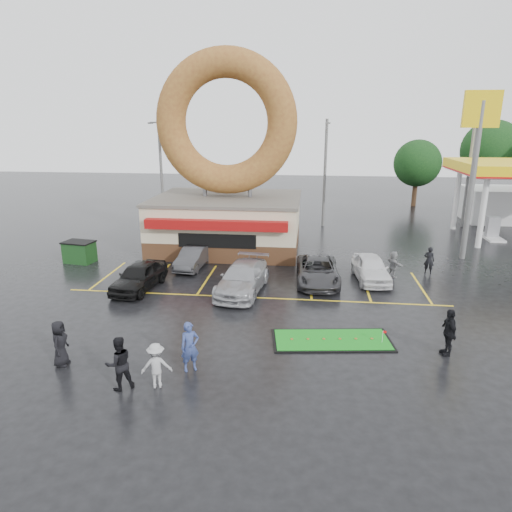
# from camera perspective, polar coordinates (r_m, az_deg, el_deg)

# --- Properties ---
(ground) EXTENTS (120.00, 120.00, 0.00)m
(ground) POSITION_cam_1_polar(r_m,az_deg,el_deg) (20.65, -1.48, -8.68)
(ground) COLOR black
(ground) RESTS_ON ground
(donut_shop) EXTENTS (10.20, 8.70, 13.50)m
(donut_shop) POSITION_cam_1_polar(r_m,az_deg,el_deg) (32.27, -3.63, 8.76)
(donut_shop) COLOR #472B19
(donut_shop) RESTS_ON ground
(shell_sign) EXTENTS (2.20, 0.36, 10.60)m
(shell_sign) POSITION_cam_1_polar(r_m,az_deg,el_deg) (32.24, 25.91, 12.39)
(shell_sign) COLOR slate
(shell_sign) RESTS_ON ground
(streetlight_left) EXTENTS (0.40, 2.21, 9.00)m
(streetlight_left) POSITION_cam_1_polar(r_m,az_deg,el_deg) (40.65, -11.81, 10.49)
(streetlight_left) COLOR slate
(streetlight_left) RESTS_ON ground
(streetlight_mid) EXTENTS (0.40, 2.21, 9.00)m
(streetlight_mid) POSITION_cam_1_polar(r_m,az_deg,el_deg) (39.65, 8.62, 10.51)
(streetlight_mid) COLOR slate
(streetlight_mid) RESTS_ON ground
(streetlight_right) EXTENTS (0.40, 2.21, 9.00)m
(streetlight_right) POSITION_cam_1_polar(r_m,az_deg,el_deg) (42.75, 25.09, 9.59)
(streetlight_right) COLOR slate
(streetlight_right) RESTS_ON ground
(tree_far_c) EXTENTS (6.30, 6.30, 9.00)m
(tree_far_c) POSITION_cam_1_polar(r_m,az_deg,el_deg) (56.03, 27.36, 11.68)
(tree_far_c) COLOR #332114
(tree_far_c) RESTS_ON ground
(tree_far_d) EXTENTS (4.90, 4.90, 7.00)m
(tree_far_d) POSITION_cam_1_polar(r_m,az_deg,el_deg) (51.94, 19.52, 10.86)
(tree_far_d) COLOR #332114
(tree_far_d) RESTS_ON ground
(car_black) EXTENTS (2.27, 4.55, 1.49)m
(car_black) POSITION_cam_1_polar(r_m,az_deg,el_deg) (25.46, -14.41, -2.45)
(car_black) COLOR black
(car_black) RESTS_ON ground
(car_dgrey) EXTENTS (1.68, 3.98, 1.28)m
(car_dgrey) POSITION_cam_1_polar(r_m,az_deg,el_deg) (28.60, -7.88, -0.22)
(car_dgrey) COLOR #303033
(car_dgrey) RESTS_ON ground
(car_silver) EXTENTS (2.74, 5.46, 1.52)m
(car_silver) POSITION_cam_1_polar(r_m,az_deg,el_deg) (24.32, -1.67, -2.78)
(car_silver) COLOR #9B9BA0
(car_silver) RESTS_ON ground
(car_grey) EXTENTS (2.50, 5.08, 1.39)m
(car_grey) POSITION_cam_1_polar(r_m,az_deg,el_deg) (25.92, 7.72, -1.85)
(car_grey) COLOR #333235
(car_grey) RESTS_ON ground
(car_white) EXTENTS (2.13, 4.45, 1.47)m
(car_white) POSITION_cam_1_polar(r_m,az_deg,el_deg) (26.83, 14.16, -1.49)
(car_white) COLOR silver
(car_white) RESTS_ON ground
(person_blue) EXTENTS (0.82, 0.74, 1.88)m
(person_blue) POSITION_cam_1_polar(r_m,az_deg,el_deg) (17.00, -8.27, -11.16)
(person_blue) COLOR navy
(person_blue) RESTS_ON ground
(person_blackjkt) EXTENTS (1.17, 1.13, 1.90)m
(person_blackjkt) POSITION_cam_1_polar(r_m,az_deg,el_deg) (16.43, -16.76, -12.73)
(person_blackjkt) COLOR black
(person_blackjkt) RESTS_ON ground
(person_hoodie) EXTENTS (1.16, 0.85, 1.61)m
(person_hoodie) POSITION_cam_1_polar(r_m,az_deg,el_deg) (16.29, -12.36, -13.23)
(person_hoodie) COLOR #9A9A9D
(person_hoodie) RESTS_ON ground
(person_bystander) EXTENTS (0.65, 0.92, 1.76)m
(person_bystander) POSITION_cam_1_polar(r_m,az_deg,el_deg) (18.67, -23.32, -9.99)
(person_bystander) COLOR black
(person_bystander) RESTS_ON ground
(person_cameraman) EXTENTS (0.58, 1.15, 1.90)m
(person_cameraman) POSITION_cam_1_polar(r_m,az_deg,el_deg) (19.37, 22.94, -8.75)
(person_cameraman) COLOR black
(person_cameraman) RESTS_ON ground
(person_walker_near) EXTENTS (0.97, 1.50, 1.54)m
(person_walker_near) POSITION_cam_1_polar(r_m,az_deg,el_deg) (27.84, 16.79, -0.96)
(person_walker_near) COLOR gray
(person_walker_near) RESTS_ON ground
(person_walker_far) EXTENTS (0.69, 0.56, 1.64)m
(person_walker_far) POSITION_cam_1_polar(r_m,az_deg,el_deg) (29.09, 20.81, -0.50)
(person_walker_far) COLOR black
(person_walker_far) RESTS_ON ground
(dumpster) EXTENTS (1.97, 1.48, 1.30)m
(dumpster) POSITION_cam_1_polar(r_m,az_deg,el_deg) (31.59, -21.19, 0.42)
(dumpster) COLOR #1B461C
(dumpster) RESTS_ON ground
(putting_green) EXTENTS (5.13, 2.73, 0.61)m
(putting_green) POSITION_cam_1_polar(r_m,az_deg,el_deg) (19.55, 9.46, -10.32)
(putting_green) COLOR black
(putting_green) RESTS_ON ground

